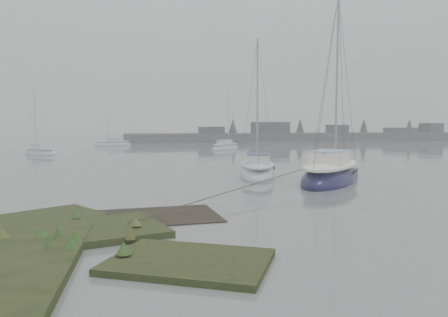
% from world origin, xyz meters
% --- Properties ---
extents(ground, '(160.00, 160.00, 0.00)m').
position_xyz_m(ground, '(0.00, 30.00, 0.00)').
color(ground, slate).
rests_on(ground, ground).
extents(far_shoreline, '(60.00, 8.00, 4.15)m').
position_xyz_m(far_shoreline, '(26.84, 61.90, 0.85)').
color(far_shoreline, '#4C4F51').
rests_on(far_shoreline, ground).
extents(sailboat_main, '(6.65, 7.79, 10.98)m').
position_xyz_m(sailboat_main, '(9.34, 11.99, 0.34)').
color(sailboat_main, '#121036').
rests_on(sailboat_main, ground).
extents(sailboat_white, '(3.41, 6.57, 8.85)m').
position_xyz_m(sailboat_white, '(5.99, 14.89, 0.27)').
color(sailboat_white, silver).
rests_on(sailboat_white, ground).
extents(sailboat_far_a, '(4.44, 4.68, 6.86)m').
position_xyz_m(sailboat_far_a, '(-11.04, 36.12, 0.21)').
color(sailboat_far_a, silver).
rests_on(sailboat_far_a, ground).
extents(sailboat_far_b, '(4.79, 5.02, 7.38)m').
position_xyz_m(sailboat_far_b, '(8.77, 40.93, 0.23)').
color(sailboat_far_b, '#AFB4B9').
rests_on(sailboat_far_b, ground).
extents(sailboat_far_c, '(5.11, 1.85, 7.13)m').
position_xyz_m(sailboat_far_c, '(-5.15, 52.15, 0.22)').
color(sailboat_far_c, silver).
rests_on(sailboat_far_c, ground).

